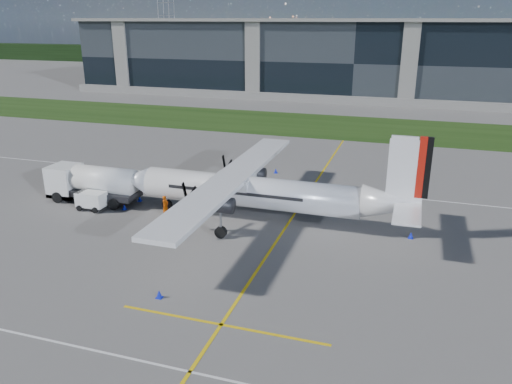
{
  "coord_description": "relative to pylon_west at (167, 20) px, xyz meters",
  "views": [
    {
      "loc": [
        11.83,
        -27.42,
        15.71
      ],
      "look_at": [
        0.58,
        7.78,
        2.77
      ],
      "focal_mm": 35.0,
      "sensor_mm": 36.0,
      "label": 1
    }
  ],
  "objects": [
    {
      "name": "ground",
      "position": [
        80.0,
        -110.0,
        -15.0
      ],
      "size": [
        400.0,
        400.0,
        0.0
      ],
      "primitive_type": "plane",
      "color": "slate",
      "rests_on": "ground"
    },
    {
      "name": "grass_strip",
      "position": [
        80.0,
        -102.0,
        -14.98
      ],
      "size": [
        400.0,
        18.0,
        0.04
      ],
      "primitive_type": "cube",
      "color": "#1A350E",
      "rests_on": "ground"
    },
    {
      "name": "terminal_building",
      "position": [
        80.0,
        -70.0,
        -7.5
      ],
      "size": [
        120.0,
        20.0,
        15.0
      ],
      "primitive_type": "cube",
      "color": "black",
      "rests_on": "ground"
    },
    {
      "name": "tree_line",
      "position": [
        80.0,
        -10.0,
        -12.0
      ],
      "size": [
        400.0,
        6.0,
        6.0
      ],
      "primitive_type": "cube",
      "color": "black",
      "rests_on": "ground"
    },
    {
      "name": "pylon_west",
      "position": [
        0.0,
        0.0,
        0.0
      ],
      "size": [
        9.0,
        4.6,
        30.0
      ],
      "primitive_type": null,
      "color": "gray",
      "rests_on": "ground"
    },
    {
      "name": "yellow_taxiway_centerline",
      "position": [
        83.0,
        -140.0,
        -14.99
      ],
      "size": [
        0.2,
        70.0,
        0.01
      ],
      "primitive_type": "cube",
      "color": "yellow",
      "rests_on": "ground"
    },
    {
      "name": "turboprop_aircraft",
      "position": [
        80.7,
        -141.41,
        -11.06
      ],
      "size": [
        25.33,
        26.27,
        7.88
      ],
      "primitive_type": null,
      "color": "white",
      "rests_on": "ground"
    },
    {
      "name": "fuel_tanker_truck",
      "position": [
        64.43,
        -141.57,
        -13.33
      ],
      "size": [
        8.9,
        2.89,
        3.34
      ],
      "primitive_type": null,
      "color": "white",
      "rests_on": "ground"
    },
    {
      "name": "baggage_tug",
      "position": [
        66.0,
        -143.32,
        -14.22
      ],
      "size": [
        2.6,
        1.56,
        1.56
      ],
      "primitive_type": null,
      "color": "white",
      "rests_on": "ground"
    },
    {
      "name": "ground_crew_person",
      "position": [
        72.81,
        -142.76,
        -13.98
      ],
      "size": [
        0.72,
        0.92,
        2.03
      ],
      "primitive_type": "imported",
      "rotation": [
        0.0,
        0.0,
        1.4
      ],
      "color": "#F25907",
      "rests_on": "ground"
    },
    {
      "name": "safety_cone_portwing",
      "position": [
        78.49,
        -154.54,
        -14.75
      ],
      "size": [
        0.36,
        0.36,
        0.5
      ],
      "primitive_type": "cone",
      "color": "#0B19C1",
      "rests_on": "ground"
    },
    {
      "name": "safety_cone_nose_port",
      "position": [
        68.71,
        -142.54,
        -14.75
      ],
      "size": [
        0.36,
        0.36,
        0.5
      ],
      "primitive_type": "cone",
      "color": "#0B19C1",
      "rests_on": "ground"
    },
    {
      "name": "safety_cone_nose_stbd",
      "position": [
        68.88,
        -140.28,
        -14.75
      ],
      "size": [
        0.36,
        0.36,
        0.5
      ],
      "primitive_type": "cone",
      "color": "#0B19C1",
      "rests_on": "ground"
    },
    {
      "name": "safety_cone_tail",
      "position": [
        92.49,
        -141.19,
        -14.75
      ],
      "size": [
        0.36,
        0.36,
        0.5
      ],
      "primitive_type": "cone",
      "color": "#0B19C1",
      "rests_on": "ground"
    },
    {
      "name": "safety_cone_stbdwing",
      "position": [
        78.3,
        -128.17,
        -14.75
      ],
      "size": [
        0.36,
        0.36,
        0.5
      ],
      "primitive_type": "cone",
      "color": "#0B19C1",
      "rests_on": "ground"
    }
  ]
}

